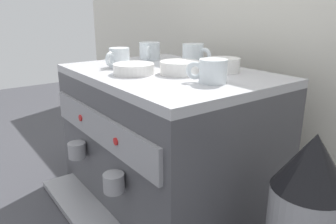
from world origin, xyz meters
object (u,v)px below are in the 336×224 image
Objects in this scene: coffee_grinder at (305,218)px; ceramic_bowl_2 at (224,65)px; ceramic_cup_0 at (150,51)px; ceramic_cup_2 at (194,55)px; ceramic_cup_3 at (119,57)px; ceramic_bowl_1 at (134,69)px; ceramic_cup_1 at (211,71)px; espresso_machine at (167,135)px; milk_pitcher at (105,132)px; ceramic_bowl_0 at (180,68)px.

ceramic_bowl_2 is at bearing 159.85° from coffee_grinder.
ceramic_cup_0 is 0.21m from ceramic_cup_2.
ceramic_cup_3 is 0.80× the size of ceramic_bowl_1.
ceramic_cup_1 is 0.24× the size of coffee_grinder.
coffee_grinder is (0.53, 0.09, -0.25)m from ceramic_bowl_1.
ceramic_cup_1 is at bearing 11.85° from ceramic_cup_3.
espresso_machine reaches higher than milk_pitcher.
ceramic_cup_1 is at bearing 178.81° from coffee_grinder.
ceramic_cup_1 reaches higher than ceramic_bowl_2.
milk_pitcher is (-0.47, -0.00, -0.13)m from espresso_machine.
ceramic_cup_2 is 0.29× the size of coffee_grinder.
milk_pitcher is at bearing 179.33° from coffee_grinder.
ceramic_cup_3 is 0.14m from ceramic_bowl_1.
ceramic_cup_3 is 0.24m from ceramic_bowl_0.
ceramic_cup_3 reaches higher than ceramic_bowl_2.
ceramic_cup_2 is (-0.24, 0.15, 0.00)m from ceramic_cup_1.
coffee_grinder is (0.67, 0.07, -0.27)m from ceramic_cup_3.
ceramic_bowl_1 is at bearing -170.05° from coffee_grinder.
ceramic_cup_3 is 0.82× the size of ceramic_bowl_0.
ceramic_bowl_2 reaches higher than coffee_grinder.
coffee_grinder is at bearing -2.54° from ceramic_bowl_0.
ceramic_bowl_0 reaches higher than coffee_grinder.
ceramic_bowl_0 is 0.52m from coffee_grinder.
ceramic_cup_3 reaches higher than ceramic_bowl_0.
ceramic_cup_2 is 0.63m from coffee_grinder.
ceramic_bowl_2 is (0.05, 0.13, 0.00)m from ceramic_bowl_0.
ceramic_cup_0 is at bearing 114.37° from ceramic_cup_3.
coffee_grinder is (0.40, -0.15, -0.26)m from ceramic_bowl_2.
ceramic_bowl_0 is at bearing 6.46° from espresso_machine.
ceramic_bowl_2 is at bearing 123.28° from ceramic_cup_1.
espresso_machine is at bearing -21.25° from ceramic_cup_0.
coffee_grinder is (0.55, -0.16, -0.27)m from ceramic_cup_2.
ceramic_cup_0 is at bearing -165.87° from ceramic_cup_2.
ceramic_cup_1 is 0.78× the size of ceramic_bowl_0.
ceramic_bowl_0 is at bearing 177.46° from coffee_grinder.
ceramic_bowl_2 reaches higher than espresso_machine.
ceramic_bowl_1 is at bearing -156.21° from ceramic_cup_1.
coffee_grinder reaches higher than milk_pitcher.
ceramic_bowl_0 is (0.22, 0.09, -0.01)m from ceramic_cup_3.
ceramic_cup_1 is 0.76× the size of ceramic_bowl_1.
milk_pitcher is at bearing -179.07° from ceramic_bowl_0.
ceramic_cup_1 is at bearing -12.60° from ceramic_cup_0.
ceramic_cup_0 is 1.04× the size of ceramic_bowl_2.
ceramic_bowl_0 is 0.65m from milk_pitcher.
ceramic_bowl_0 reaches higher than espresso_machine.
ceramic_cup_3 reaches higher than espresso_machine.
ceramic_cup_1 is 0.25m from ceramic_bowl_1.
coffee_grinder is 2.47× the size of milk_pitcher.
ceramic_cup_1 is 0.84× the size of ceramic_cup_2.
ceramic_bowl_1 is at bearing -86.28° from ceramic_cup_2.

